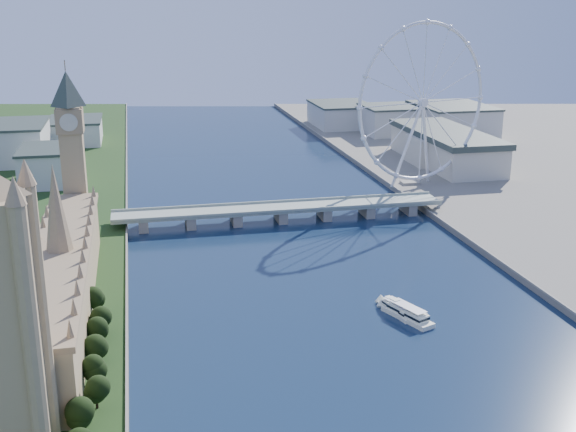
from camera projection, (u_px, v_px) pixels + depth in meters
name	position (u px, v px, depth m)	size (l,w,h in m)	color
tree_row	(87.00, 419.00, 237.05)	(9.02, 201.02, 21.44)	black
parliament_range	(63.00, 281.00, 328.75)	(24.00, 200.00, 70.00)	tan
big_ben	(71.00, 135.00, 416.08)	(20.02, 20.02, 110.00)	tan
westminster_bridge	(281.00, 211.00, 479.69)	(220.00, 22.00, 9.50)	gray
london_eye	(423.00, 103.00, 537.95)	(113.60, 39.12, 124.30)	silver
county_hall	(444.00, 166.00, 638.59)	(54.00, 144.00, 35.00)	beige
city_skyline	(267.00, 128.00, 728.17)	(505.00, 280.00, 32.00)	beige
tour_boat_near	(397.00, 313.00, 338.78)	(6.74, 26.56, 5.84)	white
tour_boat_far	(407.00, 319.00, 332.84)	(8.05, 31.43, 6.96)	white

